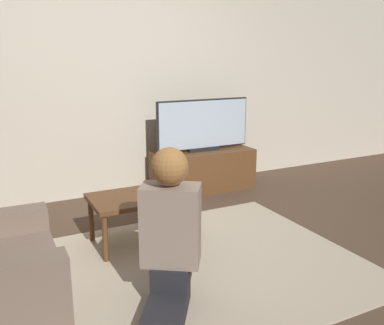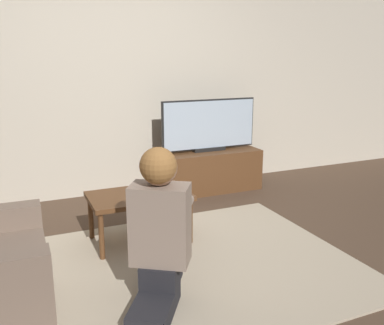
{
  "view_description": "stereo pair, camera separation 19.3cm",
  "coord_description": "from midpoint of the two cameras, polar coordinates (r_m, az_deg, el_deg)",
  "views": [
    {
      "loc": [
        -1.15,
        -2.45,
        1.47
      ],
      "look_at": [
        0.41,
        0.63,
        0.6
      ],
      "focal_mm": 40.0,
      "sensor_mm": 36.0,
      "label": 1
    },
    {
      "loc": [
        -0.97,
        -2.53,
        1.47
      ],
      "look_at": [
        0.41,
        0.63,
        0.6
      ],
      "focal_mm": 40.0,
      "sensor_mm": 36.0,
      "label": 2
    }
  ],
  "objects": [
    {
      "name": "wall_back",
      "position": [
        4.55,
        -10.33,
        11.87
      ],
      "size": [
        10.0,
        0.06,
        2.6
      ],
      "color": "beige",
      "rests_on": "ground_plane"
    },
    {
      "name": "tv",
      "position": [
        4.63,
        3.5,
        5.0
      ],
      "size": [
        1.08,
        0.08,
        0.56
      ],
      "color": "black",
      "rests_on": "tv_stand"
    },
    {
      "name": "tv_stand",
      "position": [
        4.73,
        3.42,
        -1.08
      ],
      "size": [
        1.12,
        0.44,
        0.44
      ],
      "color": "brown",
      "rests_on": "ground_plane"
    },
    {
      "name": "ground_plane",
      "position": [
        3.08,
        -0.48,
        -14.29
      ],
      "size": [
        10.0,
        10.0,
        0.0
      ],
      "primitive_type": "plane",
      "color": "brown"
    },
    {
      "name": "person_kneeling",
      "position": [
        2.51,
        -2.13,
        -8.5
      ],
      "size": [
        0.64,
        0.8,
        0.96
      ],
      "rotation": [
        0.0,
        0.0,
        2.56
      ],
      "color": "#232328",
      "rests_on": "rug"
    },
    {
      "name": "rug",
      "position": [
        3.08,
        -0.48,
        -14.16
      ],
      "size": [
        2.55,
        1.87,
        0.02
      ],
      "color": "#BCAD93",
      "rests_on": "ground_plane"
    },
    {
      "name": "coffee_table",
      "position": [
        3.39,
        -5.42,
        -4.98
      ],
      "size": [
        0.78,
        0.48,
        0.41
      ],
      "color": "brown",
      "rests_on": "ground_plane"
    },
    {
      "name": "remote",
      "position": [
        3.32,
        -3.21,
        -4.33
      ],
      "size": [
        0.04,
        0.15,
        0.02
      ],
      "color": "black",
      "rests_on": "coffee_table"
    }
  ]
}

